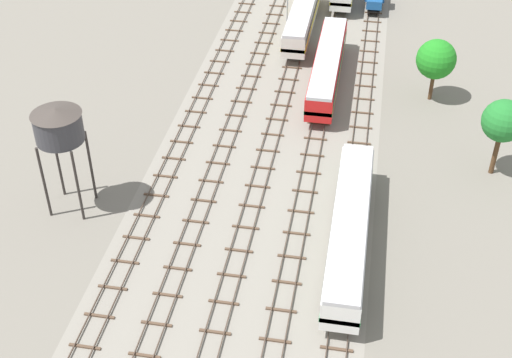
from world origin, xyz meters
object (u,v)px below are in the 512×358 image
Objects in this scene: diesel_railcar_centre_left_mid at (303,14)px; diesel_railcar_centre_right_nearest at (350,228)px; signal_post_nearest at (287,5)px; diesel_railcar_centre_near at (327,66)px; water_tower at (58,126)px.

diesel_railcar_centre_right_nearest is at bearing -77.78° from diesel_railcar_centre_left_mid.
diesel_railcar_centre_right_nearest is at bearing -75.23° from signal_post_nearest.
diesel_railcar_centre_near and diesel_railcar_centre_left_mid have the same top height.
diesel_railcar_centre_left_mid is at bearing 108.09° from diesel_railcar_centre_near.
signal_post_nearest reaches higher than diesel_railcar_centre_right_nearest.
diesel_railcar_centre_right_nearest and diesel_railcar_centre_near have the same top height.
diesel_railcar_centre_right_nearest is 1.00× the size of diesel_railcar_centre_near.
diesel_railcar_centre_near is at bearing -65.61° from signal_post_nearest.
water_tower is (-15.92, -39.91, 6.04)m from diesel_railcar_centre_left_mid.
signal_post_nearest is (-2.25, 1.11, 0.60)m from diesel_railcar_centre_left_mid.
diesel_railcar_centre_right_nearest is 1.99× the size of water_tower.
water_tower is at bearing -111.74° from diesel_railcar_centre_left_mid.
diesel_railcar_centre_right_nearest is at bearing -3.71° from water_tower.
water_tower is 2.06× the size of signal_post_nearest.
signal_post_nearest is at bearing 114.39° from diesel_railcar_centre_near.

